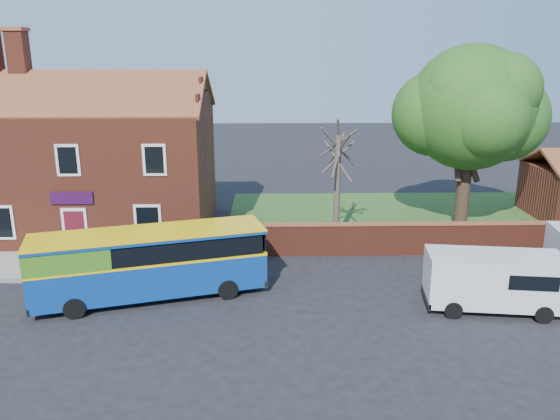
{
  "coord_description": "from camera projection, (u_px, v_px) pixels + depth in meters",
  "views": [
    {
      "loc": [
        2.28,
        -17.66,
        9.3
      ],
      "look_at": [
        2.79,
        5.0,
        2.84
      ],
      "focal_mm": 35.0,
      "sensor_mm": 36.0,
      "label": 1
    }
  ],
  "objects": [
    {
      "name": "ground",
      "position": [
        205.0,
        325.0,
        19.48
      ],
      "size": [
        120.0,
        120.0,
        0.0
      ],
      "primitive_type": "plane",
      "color": "black",
      "rests_on": "ground"
    },
    {
      "name": "boundary_wall",
      "position": [
        491.0,
        238.0,
        26.27
      ],
      "size": [
        22.0,
        0.38,
        1.6
      ],
      "color": "maroon",
      "rests_on": "ground"
    },
    {
      "name": "shop_building",
      "position": [
        96.0,
        168.0,
        29.45
      ],
      "size": [
        12.3,
        8.13,
        10.5
      ],
      "color": "brown",
      "rests_on": "ground"
    },
    {
      "name": "pavement",
      "position": [
        65.0,
        265.0,
        24.84
      ],
      "size": [
        18.0,
        3.5,
        0.12
      ],
      "primitive_type": "cube",
      "color": "gray",
      "rests_on": "ground"
    },
    {
      "name": "bare_tree",
      "position": [
        337.0,
        184.0,
        27.29
      ],
      "size": [
        2.26,
        2.69,
        6.03
      ],
      "color": "#4C4238",
      "rests_on": "ground"
    },
    {
      "name": "large_tree",
      "position": [
        471.0,
        111.0,
        28.22
      ],
      "size": [
        8.12,
        6.42,
        9.9
      ],
      "color": "black",
      "rests_on": "ground"
    },
    {
      "name": "van_near",
      "position": [
        494.0,
        279.0,
        20.39
      ],
      "size": [
        5.17,
        2.62,
        2.17
      ],
      "rotation": [
        0.0,
        0.0,
        -0.13
      ],
      "color": "silver",
      "rests_on": "ground"
    },
    {
      "name": "kerb",
      "position": [
        50.0,
        281.0,
        23.15
      ],
      "size": [
        18.0,
        0.15,
        0.14
      ],
      "primitive_type": "cube",
      "color": "slate",
      "rests_on": "ground"
    },
    {
      "name": "bus",
      "position": [
        143.0,
        261.0,
        21.26
      ],
      "size": [
        9.22,
        4.59,
        2.73
      ],
      "rotation": [
        0.0,
        0.0,
        0.27
      ],
      "color": "navy",
      "rests_on": "ground"
    },
    {
      "name": "grass_strip",
      "position": [
        449.0,
        218.0,
        32.26
      ],
      "size": [
        26.0,
        12.0,
        0.04
      ],
      "primitive_type": "cube",
      "color": "#426B28",
      "rests_on": "ground"
    }
  ]
}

